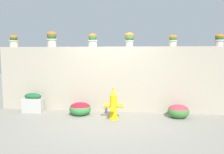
{
  "coord_description": "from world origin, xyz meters",
  "views": [
    {
      "loc": [
        0.71,
        -4.89,
        1.64
      ],
      "look_at": [
        0.05,
        0.98,
        1.0
      ],
      "focal_mm": 34.3,
      "sensor_mm": 36.0,
      "label": 1
    }
  ],
  "objects_px": {
    "potted_plant_1": "(52,38)",
    "potted_plant_5": "(219,39)",
    "potted_plant_0": "(14,40)",
    "flower_bush_right": "(178,111)",
    "potted_plant_4": "(173,40)",
    "potted_plant_3": "(130,38)",
    "fire_hydrant": "(113,105)",
    "flower_bush_left": "(80,108)",
    "potted_plant_2": "(93,39)",
    "planter_box": "(33,103)"
  },
  "relations": [
    {
      "from": "potted_plant_3",
      "to": "flower_bush_right",
      "type": "xyz_separation_m",
      "value": [
        1.29,
        -0.51,
        -1.9
      ]
    },
    {
      "from": "potted_plant_4",
      "to": "potted_plant_0",
      "type": "bearing_deg",
      "value": 179.34
    },
    {
      "from": "potted_plant_5",
      "to": "fire_hydrant",
      "type": "bearing_deg",
      "value": -163.17
    },
    {
      "from": "potted_plant_0",
      "to": "planter_box",
      "type": "relative_size",
      "value": 0.64
    },
    {
      "from": "potted_plant_2",
      "to": "planter_box",
      "type": "relative_size",
      "value": 0.66
    },
    {
      "from": "potted_plant_5",
      "to": "potted_plant_2",
      "type": "bearing_deg",
      "value": -179.66
    },
    {
      "from": "potted_plant_4",
      "to": "potted_plant_1",
      "type": "bearing_deg",
      "value": 178.86
    },
    {
      "from": "potted_plant_2",
      "to": "potted_plant_3",
      "type": "height_order",
      "value": "potted_plant_3"
    },
    {
      "from": "potted_plant_4",
      "to": "fire_hydrant",
      "type": "distance_m",
      "value": 2.41
    },
    {
      "from": "potted_plant_0",
      "to": "fire_hydrant",
      "type": "height_order",
      "value": "potted_plant_0"
    },
    {
      "from": "potted_plant_4",
      "to": "flower_bush_right",
      "type": "xyz_separation_m",
      "value": [
        0.11,
        -0.49,
        -1.84
      ]
    },
    {
      "from": "potted_plant_1",
      "to": "potted_plant_2",
      "type": "bearing_deg",
      "value": -2.28
    },
    {
      "from": "potted_plant_1",
      "to": "potted_plant_3",
      "type": "height_order",
      "value": "potted_plant_1"
    },
    {
      "from": "flower_bush_right",
      "to": "planter_box",
      "type": "relative_size",
      "value": 0.95
    },
    {
      "from": "fire_hydrant",
      "to": "flower_bush_right",
      "type": "relative_size",
      "value": 1.47
    },
    {
      "from": "potted_plant_3",
      "to": "fire_hydrant",
      "type": "relative_size",
      "value": 0.49
    },
    {
      "from": "potted_plant_2",
      "to": "potted_plant_4",
      "type": "bearing_deg",
      "value": -0.52
    },
    {
      "from": "potted_plant_2",
      "to": "flower_bush_right",
      "type": "distance_m",
      "value": 3.04
    },
    {
      "from": "potted_plant_4",
      "to": "potted_plant_5",
      "type": "xyz_separation_m",
      "value": [
        1.22,
        0.04,
        0.01
      ]
    },
    {
      "from": "flower_bush_right",
      "to": "potted_plant_4",
      "type": "bearing_deg",
      "value": 102.6
    },
    {
      "from": "potted_plant_3",
      "to": "flower_bush_right",
      "type": "distance_m",
      "value": 2.35
    },
    {
      "from": "potted_plant_4",
      "to": "fire_hydrant",
      "type": "relative_size",
      "value": 0.4
    },
    {
      "from": "potted_plant_1",
      "to": "potted_plant_5",
      "type": "bearing_deg",
      "value": -0.35
    },
    {
      "from": "potted_plant_5",
      "to": "planter_box",
      "type": "xyz_separation_m",
      "value": [
        -5.09,
        -0.44,
        -1.77
      ]
    },
    {
      "from": "flower_bush_right",
      "to": "planter_box",
      "type": "bearing_deg",
      "value": 178.67
    },
    {
      "from": "potted_plant_4",
      "to": "potted_plant_3",
      "type": "bearing_deg",
      "value": 179.23
    },
    {
      "from": "potted_plant_4",
      "to": "potted_plant_5",
      "type": "bearing_deg",
      "value": 1.9
    },
    {
      "from": "potted_plant_4",
      "to": "flower_bush_left",
      "type": "relative_size",
      "value": 0.55
    },
    {
      "from": "flower_bush_left",
      "to": "flower_bush_right",
      "type": "xyz_separation_m",
      "value": [
        2.59,
        0.03,
        0.0
      ]
    },
    {
      "from": "potted_plant_5",
      "to": "potted_plant_4",
      "type": "bearing_deg",
      "value": -178.1
    },
    {
      "from": "potted_plant_1",
      "to": "fire_hydrant",
      "type": "xyz_separation_m",
      "value": [
        1.91,
        -0.86,
        -1.76
      ]
    },
    {
      "from": "potted_plant_0",
      "to": "potted_plant_5",
      "type": "xyz_separation_m",
      "value": [
        5.85,
        -0.01,
        -0.01
      ]
    },
    {
      "from": "potted_plant_3",
      "to": "potted_plant_0",
      "type": "bearing_deg",
      "value": 179.38
    },
    {
      "from": "potted_plant_3",
      "to": "potted_plant_4",
      "type": "xyz_separation_m",
      "value": [
        1.18,
        -0.02,
        -0.06
      ]
    },
    {
      "from": "potted_plant_5",
      "to": "planter_box",
      "type": "distance_m",
      "value": 5.41
    },
    {
      "from": "potted_plant_3",
      "to": "fire_hydrant",
      "type": "height_order",
      "value": "potted_plant_3"
    },
    {
      "from": "potted_plant_4",
      "to": "flower_bush_left",
      "type": "height_order",
      "value": "potted_plant_4"
    },
    {
      "from": "potted_plant_2",
      "to": "potted_plant_3",
      "type": "xyz_separation_m",
      "value": [
        1.05,
        -0.0,
        0.03
      ]
    },
    {
      "from": "potted_plant_2",
      "to": "fire_hydrant",
      "type": "bearing_deg",
      "value": -50.02
    },
    {
      "from": "flower_bush_left",
      "to": "potted_plant_2",
      "type": "bearing_deg",
      "value": 65.28
    },
    {
      "from": "potted_plant_5",
      "to": "fire_hydrant",
      "type": "height_order",
      "value": "potted_plant_5"
    },
    {
      "from": "potted_plant_0",
      "to": "potted_plant_5",
      "type": "relative_size",
      "value": 1.08
    },
    {
      "from": "potted_plant_0",
      "to": "potted_plant_5",
      "type": "height_order",
      "value": "potted_plant_0"
    },
    {
      "from": "potted_plant_1",
      "to": "potted_plant_5",
      "type": "relative_size",
      "value": 1.37
    },
    {
      "from": "potted_plant_0",
      "to": "potted_plant_3",
      "type": "xyz_separation_m",
      "value": [
        3.45,
        -0.04,
        0.04
      ]
    },
    {
      "from": "potted_plant_3",
      "to": "potted_plant_4",
      "type": "bearing_deg",
      "value": -0.77
    },
    {
      "from": "potted_plant_5",
      "to": "flower_bush_left",
      "type": "height_order",
      "value": "potted_plant_5"
    },
    {
      "from": "potted_plant_3",
      "to": "potted_plant_1",
      "type": "bearing_deg",
      "value": 178.66
    },
    {
      "from": "potted_plant_2",
      "to": "flower_bush_left",
      "type": "height_order",
      "value": "potted_plant_2"
    },
    {
      "from": "potted_plant_4",
      "to": "potted_plant_5",
      "type": "height_order",
      "value": "potted_plant_5"
    }
  ]
}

